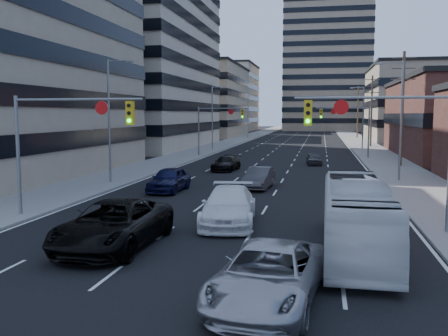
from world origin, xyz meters
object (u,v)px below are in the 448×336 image
white_van (229,206)px  sedan_blue (169,179)px  black_pickup (114,225)px  transit_bus (356,217)px  silver_suv (268,275)px

white_van → sedan_blue: white_van is taller
white_van → sedan_blue: 10.60m
black_pickup → transit_bus: (9.04, 1.03, 0.45)m
silver_suv → transit_bus: (2.64, 5.56, 0.56)m
silver_suv → sedan_blue: sedan_blue is taller
black_pickup → silver_suv: black_pickup is taller
white_van → sedan_blue: (-5.67, 8.95, -0.04)m
white_van → sedan_blue: size_ratio=1.24×
black_pickup → sedan_blue: bearing=100.1°
black_pickup → white_van: 6.03m
white_van → silver_suv: size_ratio=1.04×
white_van → transit_bus: (5.46, -3.82, 0.49)m
transit_bus → sedan_blue: size_ratio=2.03×
white_van → sedan_blue: bearing=116.5°
sedan_blue → black_pickup: bearing=-79.4°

